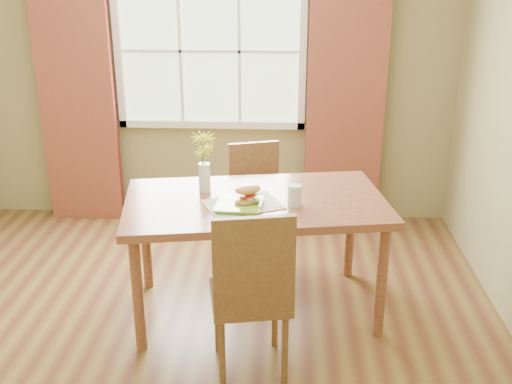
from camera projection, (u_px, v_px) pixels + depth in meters
The scene contains 12 objects.
room at pixel (170, 126), 3.34m from camera, with size 4.24×3.84×2.74m.
window at pixel (210, 51), 5.03m from camera, with size 1.62×0.06×1.32m.
curtain_left at pixel (77, 99), 5.14m from camera, with size 0.65×0.08×2.20m, color maroon.
curtain_right at pixel (346, 102), 5.03m from camera, with size 0.65×0.08×2.20m, color maroon.
dining_table at pixel (255, 211), 3.82m from camera, with size 1.77×1.17×0.80m.
chair_near at pixel (252, 289), 3.22m from camera, with size 0.50×0.50×1.03m.
chair_far at pixel (257, 200), 4.55m from camera, with size 0.49×0.49×0.94m.
placemat at pixel (243, 204), 3.70m from camera, with size 0.45×0.33×0.01m, color beige.
plate at pixel (239, 206), 3.66m from camera, with size 0.27×0.27×0.01m, color #7DBE2F.
croissant_sandwich at pixel (248, 195), 3.64m from camera, with size 0.20×0.18×0.13m.
water_glass at pixel (295, 196), 3.67m from camera, with size 0.09×0.09×0.13m.
flower_vase at pixel (204, 157), 3.84m from camera, with size 0.16×0.16×0.39m.
Camera 1 is at (0.65, -3.22, 2.21)m, focal length 42.00 mm.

